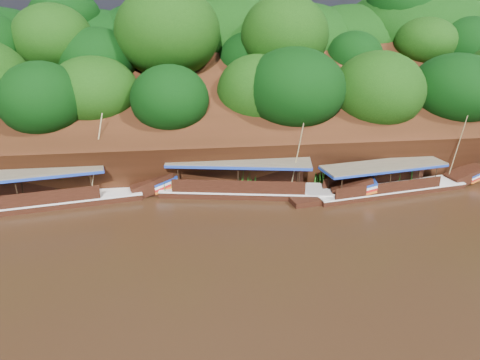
{
  "coord_description": "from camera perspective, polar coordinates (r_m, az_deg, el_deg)",
  "views": [
    {
      "loc": [
        -3.65,
        -22.24,
        13.08
      ],
      "look_at": [
        0.08,
        7.0,
        1.71
      ],
      "focal_mm": 35.0,
      "sensor_mm": 36.0,
      "label": 1
    }
  ],
  "objects": [
    {
      "name": "reeds",
      "position": [
        33.95,
        -7.48,
        -0.2
      ],
      "size": [
        49.76,
        2.58,
        2.06
      ],
      "color": "#1F5F17",
      "rests_on": "ground"
    },
    {
      "name": "boat_0",
      "position": [
        35.93,
        18.77,
        -0.58
      ],
      "size": [
        13.84,
        4.13,
        6.09
      ],
      "rotation": [
        0.0,
        0.0,
        0.17
      ],
      "color": "black",
      "rests_on": "ground"
    },
    {
      "name": "boat_2",
      "position": [
        34.36,
        -22.27,
        -1.89
      ],
      "size": [
        16.72,
        5.05,
        6.51
      ],
      "rotation": [
        0.0,
        0.0,
        0.18
      ],
      "color": "black",
      "rests_on": "ground"
    },
    {
      "name": "ground",
      "position": [
        26.06,
        1.79,
        -9.05
      ],
      "size": [
        160.0,
        160.0,
        0.0
      ],
      "primitive_type": "plane",
      "color": "black",
      "rests_on": "ground"
    },
    {
      "name": "boat_1",
      "position": [
        33.5,
        2.57,
        -0.81
      ],
      "size": [
        15.34,
        4.92,
        6.15
      ],
      "rotation": [
        0.0,
        0.0,
        -0.19
      ],
      "color": "black",
      "rests_on": "ground"
    },
    {
      "name": "riverbank",
      "position": [
        46.48,
        -2.59,
        7.14
      ],
      "size": [
        120.0,
        30.06,
        19.4
      ],
      "color": "black",
      "rests_on": "ground"
    }
  ]
}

